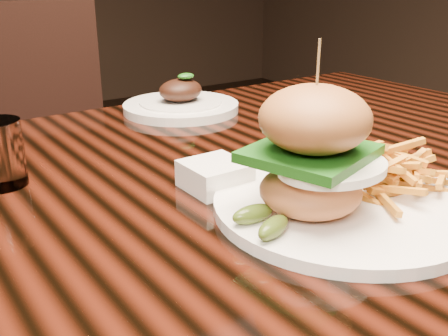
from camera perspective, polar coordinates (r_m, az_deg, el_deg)
dining_table at (r=0.81m, az=-3.39°, el=-5.75°), size 1.60×0.90×0.75m
burger_plate at (r=0.65m, az=12.69°, el=-0.35°), size 0.33×0.33×0.22m
side_saucer at (r=0.75m, az=18.55°, el=-2.01°), size 0.15×0.15×0.02m
ramekin at (r=0.72m, az=-1.01°, el=-0.80°), size 0.09×0.09×0.04m
far_dish at (r=1.12m, az=-4.71°, el=6.97°), size 0.24×0.24×0.08m
chair_far at (r=1.63m, az=-19.67°, el=1.91°), size 0.52×0.52×0.95m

